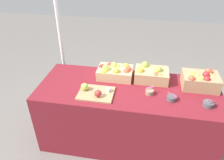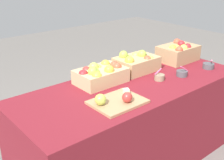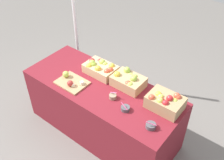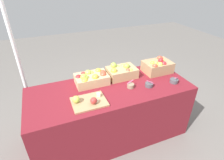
{
  "view_description": "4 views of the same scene",
  "coord_description": "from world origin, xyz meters",
  "px_view_note": "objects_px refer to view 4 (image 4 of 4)",
  "views": [
    {
      "loc": [
        0.15,
        -1.85,
        2.0
      ],
      "look_at": [
        -0.17,
        -0.01,
        0.82
      ],
      "focal_mm": 34.19,
      "sensor_mm": 36.0,
      "label": 1
    },
    {
      "loc": [
        -1.48,
        -1.5,
        1.64
      ],
      "look_at": [
        -0.15,
        0.08,
        0.79
      ],
      "focal_mm": 47.24,
      "sensor_mm": 36.0,
      "label": 2
    },
    {
      "loc": [
        1.51,
        -1.72,
        2.7
      ],
      "look_at": [
        0.17,
        -0.03,
        0.94
      ],
      "focal_mm": 42.3,
      "sensor_mm": 36.0,
      "label": 3
    },
    {
      "loc": [
        -0.64,
        -1.63,
        1.89
      ],
      "look_at": [
        0.02,
        0.0,
        0.84
      ],
      "focal_mm": 28.96,
      "sensor_mm": 36.0,
      "label": 4
    }
  ],
  "objects_px": {
    "sample_bowl_mid": "(174,81)",
    "apple_crate_middle": "(122,71)",
    "apple_crate_right": "(91,78)",
    "sample_bowl_far": "(131,86)",
    "tent_pole": "(17,57)",
    "apple_crate_left": "(158,66)",
    "cutting_board_front": "(88,101)",
    "sample_bowl_near": "(149,85)"
  },
  "relations": [
    {
      "from": "sample_bowl_mid",
      "to": "sample_bowl_far",
      "type": "bearing_deg",
      "value": 169.67
    },
    {
      "from": "apple_crate_left",
      "to": "apple_crate_right",
      "type": "bearing_deg",
      "value": 177.3
    },
    {
      "from": "sample_bowl_near",
      "to": "apple_crate_left",
      "type": "bearing_deg",
      "value": 42.98
    },
    {
      "from": "sample_bowl_far",
      "to": "tent_pole",
      "type": "relative_size",
      "value": 0.04
    },
    {
      "from": "apple_crate_left",
      "to": "sample_bowl_far",
      "type": "height_order",
      "value": "apple_crate_left"
    },
    {
      "from": "apple_crate_right",
      "to": "apple_crate_middle",
      "type": "bearing_deg",
      "value": 1.74
    },
    {
      "from": "cutting_board_front",
      "to": "sample_bowl_far",
      "type": "height_order",
      "value": "cutting_board_front"
    },
    {
      "from": "sample_bowl_mid",
      "to": "cutting_board_front",
      "type": "bearing_deg",
      "value": 179.94
    },
    {
      "from": "sample_bowl_near",
      "to": "tent_pole",
      "type": "height_order",
      "value": "tent_pole"
    },
    {
      "from": "sample_bowl_far",
      "to": "tent_pole",
      "type": "distance_m",
      "value": 1.35
    },
    {
      "from": "apple_crate_middle",
      "to": "apple_crate_right",
      "type": "height_order",
      "value": "apple_crate_middle"
    },
    {
      "from": "sample_bowl_mid",
      "to": "apple_crate_right",
      "type": "bearing_deg",
      "value": 159.01
    },
    {
      "from": "sample_bowl_far",
      "to": "tent_pole",
      "type": "bearing_deg",
      "value": 151.19
    },
    {
      "from": "apple_crate_middle",
      "to": "apple_crate_right",
      "type": "distance_m",
      "value": 0.41
    },
    {
      "from": "apple_crate_left",
      "to": "sample_bowl_near",
      "type": "distance_m",
      "value": 0.41
    },
    {
      "from": "sample_bowl_near",
      "to": "apple_crate_middle",
      "type": "bearing_deg",
      "value": 120.81
    },
    {
      "from": "apple_crate_right",
      "to": "apple_crate_left",
      "type": "bearing_deg",
      "value": -2.7
    },
    {
      "from": "apple_crate_right",
      "to": "sample_bowl_far",
      "type": "bearing_deg",
      "value": -33.4
    },
    {
      "from": "apple_crate_right",
      "to": "sample_bowl_near",
      "type": "height_order",
      "value": "apple_crate_right"
    },
    {
      "from": "apple_crate_left",
      "to": "tent_pole",
      "type": "height_order",
      "value": "tent_pole"
    },
    {
      "from": "cutting_board_front",
      "to": "sample_bowl_mid",
      "type": "xyz_separation_m",
      "value": [
        1.08,
        -0.0,
        0.0
      ]
    },
    {
      "from": "tent_pole",
      "to": "apple_crate_right",
      "type": "bearing_deg",
      "value": -26.26
    },
    {
      "from": "apple_crate_left",
      "to": "sample_bowl_mid",
      "type": "xyz_separation_m",
      "value": [
        0.03,
        -0.32,
        -0.06
      ]
    },
    {
      "from": "apple_crate_right",
      "to": "tent_pole",
      "type": "relative_size",
      "value": 0.18
    },
    {
      "from": "apple_crate_middle",
      "to": "apple_crate_right",
      "type": "bearing_deg",
      "value": -178.26
    },
    {
      "from": "sample_bowl_far",
      "to": "tent_pole",
      "type": "xyz_separation_m",
      "value": [
        -1.16,
        0.64,
        0.29
      ]
    },
    {
      "from": "sample_bowl_mid",
      "to": "apple_crate_middle",
      "type": "bearing_deg",
      "value": 144.93
    },
    {
      "from": "apple_crate_right",
      "to": "sample_bowl_far",
      "type": "xyz_separation_m",
      "value": [
        0.39,
        -0.26,
        -0.05
      ]
    },
    {
      "from": "sample_bowl_near",
      "to": "sample_bowl_mid",
      "type": "distance_m",
      "value": 0.33
    },
    {
      "from": "apple_crate_right",
      "to": "tent_pole",
      "type": "bearing_deg",
      "value": 153.74
    },
    {
      "from": "sample_bowl_mid",
      "to": "tent_pole",
      "type": "relative_size",
      "value": 0.05
    },
    {
      "from": "cutting_board_front",
      "to": "tent_pole",
      "type": "relative_size",
      "value": 0.17
    },
    {
      "from": "cutting_board_front",
      "to": "sample_bowl_far",
      "type": "distance_m",
      "value": 0.55
    },
    {
      "from": "apple_crate_right",
      "to": "sample_bowl_near",
      "type": "relative_size",
      "value": 3.78
    },
    {
      "from": "apple_crate_middle",
      "to": "sample_bowl_near",
      "type": "relative_size",
      "value": 3.53
    },
    {
      "from": "apple_crate_middle",
      "to": "sample_bowl_near",
      "type": "xyz_separation_m",
      "value": [
        0.2,
        -0.33,
        -0.05
      ]
    },
    {
      "from": "apple_crate_middle",
      "to": "sample_bowl_near",
      "type": "distance_m",
      "value": 0.39
    },
    {
      "from": "apple_crate_left",
      "to": "sample_bowl_far",
      "type": "xyz_separation_m",
      "value": [
        -0.51,
        -0.22,
        -0.06
      ]
    },
    {
      "from": "apple_crate_middle",
      "to": "sample_bowl_mid",
      "type": "distance_m",
      "value": 0.65
    },
    {
      "from": "apple_crate_right",
      "to": "tent_pole",
      "type": "height_order",
      "value": "tent_pole"
    },
    {
      "from": "apple_crate_right",
      "to": "sample_bowl_far",
      "type": "height_order",
      "value": "apple_crate_right"
    },
    {
      "from": "apple_crate_left",
      "to": "apple_crate_middle",
      "type": "distance_m",
      "value": 0.5
    }
  ]
}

